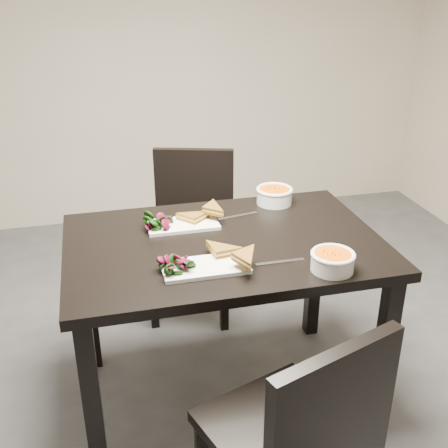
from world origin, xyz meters
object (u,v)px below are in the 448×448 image
chair_near (301,434)px  table (224,263)px  plate_near (205,267)px  soup_bowl_far (274,195)px  plate_far (183,225)px  chair_far (193,222)px  soup_bowl_near (333,260)px

chair_near → table: bearing=74.2°
plate_near → soup_bowl_far: bearing=50.1°
chair_near → plate_far: chair_near is taller
chair_near → chair_far: same height
table → soup_bowl_far: (0.31, 0.31, 0.14)m
soup_bowl_far → chair_far: bearing=121.8°
table → chair_far: chair_far is taller
table → soup_bowl_far: size_ratio=7.41×
chair_far → soup_bowl_near: bearing=-58.1°
soup_bowl_far → plate_far: bearing=-161.9°
plate_near → plate_far: (-0.01, 0.36, -0.00)m
plate_far → plate_near: bearing=-87.7°
chair_far → plate_far: size_ratio=2.98×
soup_bowl_near → chair_far: bearing=104.8°
table → chair_far: 0.79m
soup_bowl_near → soup_bowl_far: soup_bowl_far is taller
soup_bowl_near → plate_far: (-0.44, 0.47, -0.03)m
table → chair_far: (0.02, 0.77, -0.17)m
plate_far → soup_bowl_far: (0.44, 0.14, 0.03)m
plate_near → soup_bowl_far: 0.66m
table → chair_far: bearing=88.5°
plate_near → soup_bowl_near: 0.44m
chair_far → soup_bowl_near: chair_far is taller
chair_near → plate_near: bearing=87.2°
table → plate_near: (-0.12, -0.20, 0.11)m
soup_bowl_far → table: bearing=-134.8°
chair_near → soup_bowl_near: 0.59m
soup_bowl_near → plate_far: size_ratio=0.54×
chair_far → soup_bowl_far: chair_far is taller
chair_near → chair_far: 1.50m
table → plate_far: (-0.13, 0.16, 0.11)m
plate_near → soup_bowl_far: size_ratio=1.84×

